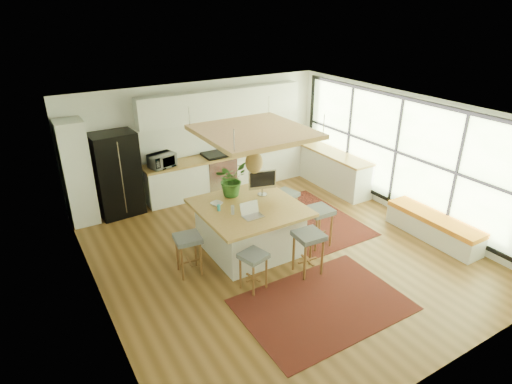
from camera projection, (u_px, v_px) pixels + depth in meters
floor at (278, 251)px, 8.22m from camera, size 7.00×7.00×0.00m
ceiling at (282, 113)px, 7.10m from camera, size 7.00×7.00×0.00m
wall_back at (200, 138)px, 10.39m from camera, size 6.50×0.00×6.50m
wall_front at (448, 291)px, 4.93m from camera, size 6.50×0.00×6.50m
wall_left at (93, 233)px, 6.14m from camera, size 0.00×7.00×7.00m
wall_right at (405, 156)px, 9.18m from camera, size 0.00×7.00×7.00m
window_wall at (404, 154)px, 9.15m from camera, size 0.10×6.20×2.60m
pantry at (77, 173)px, 8.85m from camera, size 0.55×0.60×2.25m
back_counter_base at (227, 172)px, 10.78m from camera, size 4.20×0.60×0.88m
back_counter_top at (227, 155)px, 10.59m from camera, size 4.24×0.64×0.05m
backsplash at (221, 134)px, 10.63m from camera, size 4.20×0.02×0.80m
upper_cabinets at (222, 104)px, 10.18m from camera, size 4.20×0.34×0.70m
range at (218, 172)px, 10.63m from camera, size 0.76×0.62×1.00m
right_counter_base at (330, 169)px, 10.97m from camera, size 0.60×2.50×0.88m
right_counter_top at (331, 152)px, 10.78m from camera, size 0.64×2.54×0.05m
window_bench at (433, 227)px, 8.56m from camera, size 0.52×2.00×0.50m
ceiling_panel at (254, 147)px, 7.54m from camera, size 1.86×1.86×0.80m
rug_near at (323, 304)px, 6.76m from camera, size 2.60×1.80×0.01m
rug_right at (308, 220)px, 9.36m from camera, size 1.80×2.60×0.01m
fridge at (116, 175)px, 9.32m from camera, size 0.98×0.79×1.88m
island at (249, 228)px, 8.09m from camera, size 1.85×1.85×0.93m
stool_near_left at (253, 270)px, 7.01m from camera, size 0.49×0.49×0.68m
stool_near_right at (308, 255)px, 7.43m from camera, size 0.50×0.50×0.80m
stool_right_front at (318, 229)px, 8.28m from camera, size 0.48×0.48×0.80m
stool_right_back at (285, 209)px, 9.05m from camera, size 0.54×0.54×0.76m
stool_left_side at (189, 256)px, 7.42m from camera, size 0.49×0.49×0.74m
laptop at (253, 211)px, 7.45m from camera, size 0.36×0.38×0.27m
monitor at (262, 183)px, 8.24m from camera, size 0.59×0.34×0.52m
microwave at (162, 159)px, 9.67m from camera, size 0.64×0.46×0.39m
island_plant at (231, 182)px, 8.24m from camera, size 0.84×0.87×0.53m
island_bowl at (217, 204)px, 7.92m from camera, size 0.27×0.27×0.05m
island_bottle_0 at (220, 206)px, 7.68m from camera, size 0.07×0.07×0.19m
island_bottle_1 at (234, 209)px, 7.56m from camera, size 0.07×0.07×0.19m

